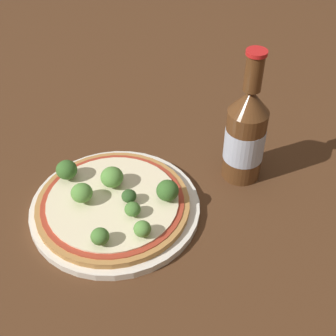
% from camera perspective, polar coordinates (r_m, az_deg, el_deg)
% --- Properties ---
extents(ground_plane, '(3.00, 3.00, 0.00)m').
position_cam_1_polar(ground_plane, '(0.73, -7.29, -5.83)').
color(ground_plane, '#4C2D19').
extents(plate, '(0.26, 0.26, 0.01)m').
position_cam_1_polar(plate, '(0.73, -6.32, -4.91)').
color(plate, silver).
rests_on(plate, ground_plane).
extents(pizza, '(0.24, 0.24, 0.01)m').
position_cam_1_polar(pizza, '(0.72, -6.53, -4.42)').
color(pizza, '#B77F42').
rests_on(pizza, plate).
extents(broccoli_floret_0, '(0.03, 0.03, 0.03)m').
position_cam_1_polar(broccoli_floret_0, '(0.76, -12.02, -0.06)').
color(broccoli_floret_0, '#89A866').
rests_on(broccoli_floret_0, pizza).
extents(broccoli_floret_1, '(0.02, 0.02, 0.02)m').
position_cam_1_polar(broccoli_floret_1, '(0.70, -4.78, -3.44)').
color(broccoli_floret_1, '#89A866').
rests_on(broccoli_floret_1, pizza).
extents(broccoli_floret_2, '(0.02, 0.02, 0.02)m').
position_cam_1_polar(broccoli_floret_2, '(0.69, -4.34, -5.04)').
color(broccoli_floret_2, '#89A866').
rests_on(broccoli_floret_2, pizza).
extents(broccoli_floret_3, '(0.02, 0.02, 0.02)m').
position_cam_1_polar(broccoli_floret_3, '(0.66, -3.15, -7.43)').
color(broccoli_floret_3, '#89A866').
rests_on(broccoli_floret_3, pizza).
extents(broccoli_floret_4, '(0.03, 0.03, 0.03)m').
position_cam_1_polar(broccoli_floret_4, '(0.65, -8.30, -8.27)').
color(broccoli_floret_4, '#89A866').
rests_on(broccoli_floret_4, pizza).
extents(broccoli_floret_5, '(0.03, 0.03, 0.03)m').
position_cam_1_polar(broccoli_floret_5, '(0.71, -10.48, -3.01)').
color(broccoli_floret_5, '#89A866').
rests_on(broccoli_floret_5, pizza).
extents(broccoli_floret_6, '(0.03, 0.03, 0.03)m').
position_cam_1_polar(broccoli_floret_6, '(0.70, -0.06, -2.77)').
color(broccoli_floret_6, '#89A866').
rests_on(broccoli_floret_6, pizza).
extents(broccoli_floret_7, '(0.04, 0.04, 0.03)m').
position_cam_1_polar(broccoli_floret_7, '(0.73, -6.85, -1.11)').
color(broccoli_floret_7, '#89A866').
rests_on(broccoli_floret_7, pizza).
extents(beer_bottle, '(0.07, 0.07, 0.23)m').
position_cam_1_polar(beer_bottle, '(0.75, 9.43, 4.12)').
color(beer_bottle, '#563319').
rests_on(beer_bottle, ground_plane).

